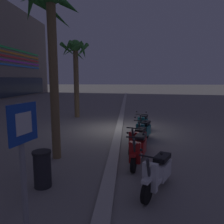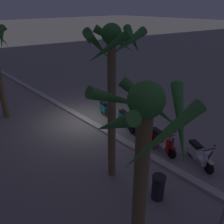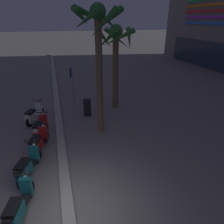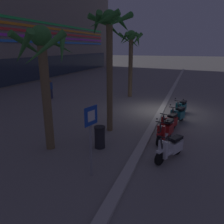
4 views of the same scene
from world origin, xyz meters
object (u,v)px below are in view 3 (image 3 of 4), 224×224
at_px(scooter_white_gap_after_mid, 34,115).
at_px(palm_tree_mid_walkway, 116,48).
at_px(palm_tree_near_sign, 98,39).
at_px(litter_bin, 87,107).
at_px(scooter_teal_tail_end, 28,166).
at_px(scooter_teal_last_in_row, 19,206).
at_px(scooter_red_mid_centre, 39,142).
at_px(scooter_red_mid_rear, 40,129).
at_px(crossing_sign, 72,82).

bearing_deg(scooter_white_gap_after_mid, palm_tree_mid_walkway, 99.90).
bearing_deg(palm_tree_near_sign, palm_tree_mid_walkway, 150.15).
relative_size(palm_tree_mid_walkway, litter_bin, 5.18).
height_order(scooter_teal_tail_end, palm_tree_near_sign, palm_tree_near_sign).
height_order(scooter_teal_last_in_row, palm_tree_mid_walkway, palm_tree_mid_walkway).
bearing_deg(scooter_red_mid_centre, scooter_white_gap_after_mid, -172.86).
height_order(scooter_teal_last_in_row, palm_tree_near_sign, palm_tree_near_sign).
relative_size(scooter_teal_last_in_row, palm_tree_mid_walkway, 0.36).
distance_m(palm_tree_near_sign, litter_bin, 4.44).
bearing_deg(scooter_teal_last_in_row, litter_bin, 154.28).
xyz_separation_m(scooter_red_mid_centre, palm_tree_mid_walkway, (-3.75, 4.52, 3.18)).
bearing_deg(litter_bin, scooter_white_gap_after_mid, -88.13).
height_order(palm_tree_near_sign, litter_bin, palm_tree_near_sign).
bearing_deg(scooter_teal_last_in_row, palm_tree_mid_walkway, 144.66).
distance_m(scooter_red_mid_rear, litter_bin, 3.13).
bearing_deg(scooter_teal_last_in_row, palm_tree_near_sign, 141.30).
height_order(scooter_red_mid_rear, litter_bin, scooter_red_mid_rear).
height_order(scooter_red_mid_centre, crossing_sign, crossing_sign).
bearing_deg(palm_tree_mid_walkway, scooter_red_mid_centre, -50.28).
bearing_deg(scooter_red_mid_centre, palm_tree_near_sign, 108.01).
bearing_deg(scooter_red_mid_rear, crossing_sign, 153.10).
distance_m(crossing_sign, palm_tree_mid_walkway, 3.54).
bearing_deg(scooter_red_mid_rear, litter_bin, 125.68).
xyz_separation_m(scooter_teal_last_in_row, litter_bin, (-6.16, 2.97, 0.03)).
bearing_deg(palm_tree_mid_walkway, litter_bin, -68.70).
bearing_deg(scooter_teal_last_in_row, crossing_sign, 163.76).
distance_m(scooter_red_mid_rear, palm_tree_mid_walkway, 6.06).
bearing_deg(scooter_red_mid_rear, palm_tree_near_sign, 85.43).
xyz_separation_m(scooter_teal_tail_end, palm_tree_mid_walkway, (-5.20, 4.83, 3.18)).
xyz_separation_m(scooter_red_mid_rear, palm_tree_mid_walkway, (-2.58, 4.48, 3.17)).
bearing_deg(litter_bin, scooter_red_mid_centre, -40.72).
distance_m(scooter_teal_tail_end, palm_tree_mid_walkway, 7.78).
xyz_separation_m(scooter_teal_tail_end, crossing_sign, (-6.49, 2.31, 1.05)).
distance_m(scooter_teal_last_in_row, palm_tree_near_sign, 6.59).
relative_size(scooter_white_gap_after_mid, scooter_red_mid_centre, 0.96).
relative_size(crossing_sign, palm_tree_mid_walkway, 0.49).
bearing_deg(palm_tree_near_sign, scooter_teal_tail_end, -53.30).
xyz_separation_m(scooter_red_mid_rear, scooter_teal_last_in_row, (4.34, -0.43, -0.02)).
xyz_separation_m(scooter_white_gap_after_mid, palm_tree_mid_walkway, (-0.85, 4.88, 3.19)).
bearing_deg(scooter_white_gap_after_mid, scooter_teal_last_in_row, -0.24).
relative_size(scooter_red_mid_rear, palm_tree_near_sign, 0.31).
bearing_deg(palm_tree_near_sign, scooter_teal_last_in_row, -38.70).
bearing_deg(scooter_teal_tail_end, scooter_red_mid_centre, 167.95).
bearing_deg(scooter_white_gap_after_mid, scooter_red_mid_rear, 13.16).
bearing_deg(palm_tree_mid_walkway, scooter_red_mid_rear, -60.06).
xyz_separation_m(scooter_white_gap_after_mid, crossing_sign, (-2.14, 2.36, 1.06)).
distance_m(scooter_red_mid_centre, palm_tree_mid_walkway, 6.68).
relative_size(scooter_teal_last_in_row, crossing_sign, 0.74).
xyz_separation_m(scooter_teal_tail_end, scooter_teal_last_in_row, (1.72, -0.08, 0.00)).
bearing_deg(scooter_white_gap_after_mid, scooter_teal_tail_end, 0.71).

